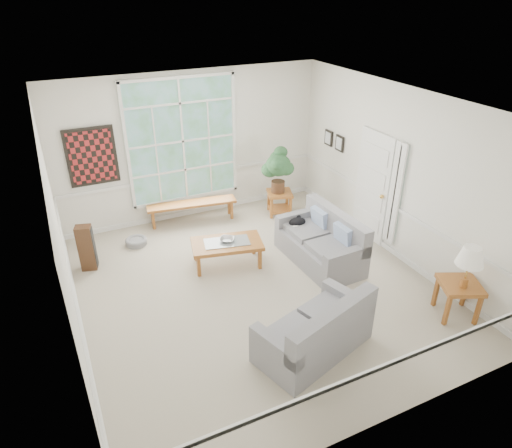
{
  "coord_description": "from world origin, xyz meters",
  "views": [
    {
      "loc": [
        -2.65,
        -5.57,
        4.49
      ],
      "look_at": [
        0.1,
        0.2,
        1.05
      ],
      "focal_mm": 32.0,
      "sensor_mm": 36.0,
      "label": 1
    }
  ],
  "objects_px": {
    "loveseat_front": "(314,324)",
    "side_table": "(457,299)",
    "coffee_table": "(227,253)",
    "loveseat_right": "(320,239)",
    "end_table": "(279,203)"
  },
  "relations": [
    {
      "from": "loveseat_front",
      "to": "side_table",
      "type": "distance_m",
      "value": 2.35
    },
    {
      "from": "loveseat_front",
      "to": "coffee_table",
      "type": "xyz_separation_m",
      "value": [
        -0.25,
        2.46,
        -0.21
      ]
    },
    {
      "from": "loveseat_right",
      "to": "loveseat_front",
      "type": "bearing_deg",
      "value": -126.66
    },
    {
      "from": "side_table",
      "to": "loveseat_front",
      "type": "bearing_deg",
      "value": 172.85
    },
    {
      "from": "coffee_table",
      "to": "loveseat_right",
      "type": "bearing_deg",
      "value": -8.7
    },
    {
      "from": "loveseat_right",
      "to": "loveseat_front",
      "type": "height_order",
      "value": "loveseat_right"
    },
    {
      "from": "loveseat_right",
      "to": "end_table",
      "type": "height_order",
      "value": "loveseat_right"
    },
    {
      "from": "loveseat_right",
      "to": "side_table",
      "type": "height_order",
      "value": "loveseat_right"
    },
    {
      "from": "loveseat_right",
      "to": "loveseat_front",
      "type": "relative_size",
      "value": 1.06
    },
    {
      "from": "loveseat_front",
      "to": "side_table",
      "type": "height_order",
      "value": "loveseat_front"
    },
    {
      "from": "coffee_table",
      "to": "end_table",
      "type": "relative_size",
      "value": 2.41
    },
    {
      "from": "loveseat_front",
      "to": "end_table",
      "type": "distance_m",
      "value": 4.13
    },
    {
      "from": "side_table",
      "to": "loveseat_right",
      "type": "bearing_deg",
      "value": 115.99
    },
    {
      "from": "end_table",
      "to": "side_table",
      "type": "distance_m",
      "value": 4.2
    },
    {
      "from": "end_table",
      "to": "side_table",
      "type": "xyz_separation_m",
      "value": [
        0.8,
        -4.12,
        0.03
      ]
    }
  ]
}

